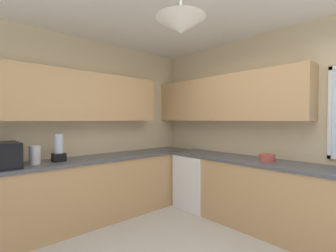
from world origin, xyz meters
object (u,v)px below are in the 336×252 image
Objects in this scene: bowl at (267,158)px; blender_appliance at (59,149)px; microwave at (1,155)px; kettle at (35,155)px; dishwasher at (198,181)px.

blender_appliance reaches higher than bowl.
microwave reaches higher than kettle.
dishwasher is 2.21m from blender_appliance.
blender_appliance is (-1.83, -2.04, 0.12)m from bowl.
dishwasher is 4.29× the size of bowl.
blender_appliance is at bearing -108.15° from dishwasher.
blender_appliance reaches higher than kettle.
kettle is 2.95m from bowl.
dishwasher is 3.81× the size of kettle.
kettle is at bearing -86.00° from blender_appliance.
bowl is (1.17, 0.03, 0.53)m from dishwasher.
bowl reaches higher than dishwasher.
kettle reaches higher than dishwasher.
microwave is 3.24m from bowl.
kettle is at bearing -105.55° from dishwasher.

